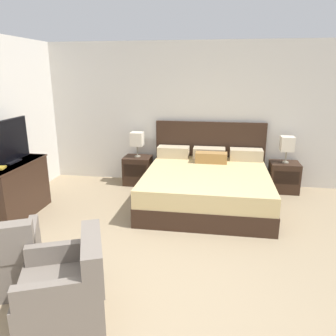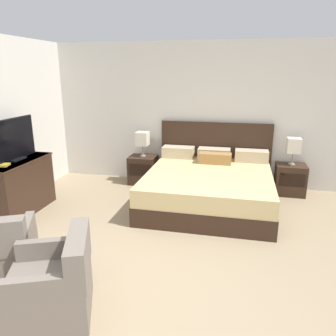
{
  "view_description": "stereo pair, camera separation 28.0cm",
  "coord_description": "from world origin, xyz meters",
  "px_view_note": "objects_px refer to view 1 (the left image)",
  "views": [
    {
      "loc": [
        0.63,
        -2.33,
        2.05
      ],
      "look_at": [
        -0.06,
        2.05,
        0.75
      ],
      "focal_mm": 35.0,
      "sensor_mm": 36.0,
      "label": 1
    },
    {
      "loc": [
        0.9,
        -2.28,
        2.05
      ],
      "look_at": [
        -0.06,
        2.05,
        0.75
      ],
      "focal_mm": 35.0,
      "sensor_mm": 36.0,
      "label": 2
    }
  ],
  "objects_px": {
    "table_lamp_left": "(137,139)",
    "bed": "(207,185)",
    "armchair_companion": "(67,291)",
    "tv": "(8,142)",
    "nightstand_left": "(138,170)",
    "nightstand_right": "(284,177)",
    "dresser": "(13,189)",
    "armchair_by_window": "(2,261)",
    "table_lamp_right": "(287,144)"
  },
  "relations": [
    {
      "from": "table_lamp_left",
      "to": "bed",
      "type": "bearing_deg",
      "value": -29.15
    },
    {
      "from": "armchair_companion",
      "to": "tv",
      "type": "bearing_deg",
      "value": 131.87
    },
    {
      "from": "bed",
      "to": "tv",
      "type": "xyz_separation_m",
      "value": [
        -2.77,
        -0.93,
        0.8
      ]
    },
    {
      "from": "nightstand_left",
      "to": "armchair_companion",
      "type": "height_order",
      "value": "armchair_companion"
    },
    {
      "from": "tv",
      "to": "armchair_companion",
      "type": "distance_m",
      "value": 2.72
    },
    {
      "from": "nightstand_left",
      "to": "tv",
      "type": "distance_m",
      "value": 2.36
    },
    {
      "from": "nightstand_right",
      "to": "tv",
      "type": "xyz_separation_m",
      "value": [
        -4.1,
        -1.67,
        0.84
      ]
    },
    {
      "from": "nightstand_left",
      "to": "table_lamp_left",
      "type": "distance_m",
      "value": 0.59
    },
    {
      "from": "bed",
      "to": "dresser",
      "type": "xyz_separation_m",
      "value": [
        -2.78,
        -0.97,
        0.11
      ]
    },
    {
      "from": "bed",
      "to": "armchair_by_window",
      "type": "relative_size",
      "value": 2.27
    },
    {
      "from": "table_lamp_right",
      "to": "armchair_companion",
      "type": "distance_m",
      "value": 4.35
    },
    {
      "from": "tv",
      "to": "table_lamp_left",
      "type": "bearing_deg",
      "value": 49.23
    },
    {
      "from": "armchair_by_window",
      "to": "tv",
      "type": "bearing_deg",
      "value": 119.26
    },
    {
      "from": "table_lamp_right",
      "to": "armchair_by_window",
      "type": "bearing_deg",
      "value": -134.55
    },
    {
      "from": "table_lamp_left",
      "to": "armchair_by_window",
      "type": "bearing_deg",
      "value": -99.54
    },
    {
      "from": "bed",
      "to": "table_lamp_right",
      "type": "bearing_deg",
      "value": 29.16
    },
    {
      "from": "table_lamp_right",
      "to": "dresser",
      "type": "height_order",
      "value": "table_lamp_right"
    },
    {
      "from": "bed",
      "to": "table_lamp_right",
      "type": "distance_m",
      "value": 1.62
    },
    {
      "from": "bed",
      "to": "dresser",
      "type": "bearing_deg",
      "value": -160.81
    },
    {
      "from": "tv",
      "to": "armchair_companion",
      "type": "bearing_deg",
      "value": -48.13
    },
    {
      "from": "bed",
      "to": "nightstand_left",
      "type": "height_order",
      "value": "bed"
    },
    {
      "from": "table_lamp_right",
      "to": "armchair_companion",
      "type": "relative_size",
      "value": 0.52
    },
    {
      "from": "table_lamp_left",
      "to": "table_lamp_right",
      "type": "xyz_separation_m",
      "value": [
        2.66,
        0.0,
        0.0
      ]
    },
    {
      "from": "nightstand_left",
      "to": "tv",
      "type": "relative_size",
      "value": 0.58
    },
    {
      "from": "bed",
      "to": "nightstand_left",
      "type": "distance_m",
      "value": 1.53
    },
    {
      "from": "tv",
      "to": "armchair_companion",
      "type": "height_order",
      "value": "tv"
    },
    {
      "from": "nightstand_left",
      "to": "armchair_by_window",
      "type": "relative_size",
      "value": 0.57
    },
    {
      "from": "table_lamp_right",
      "to": "nightstand_right",
      "type": "bearing_deg",
      "value": -90.0
    },
    {
      "from": "nightstand_right",
      "to": "dresser",
      "type": "distance_m",
      "value": 4.45
    },
    {
      "from": "nightstand_right",
      "to": "nightstand_left",
      "type": "bearing_deg",
      "value": 180.0
    },
    {
      "from": "nightstand_left",
      "to": "armchair_by_window",
      "type": "bearing_deg",
      "value": -99.54
    },
    {
      "from": "table_lamp_right",
      "to": "dresser",
      "type": "xyz_separation_m",
      "value": [
        -4.11,
        -1.71,
        -0.44
      ]
    },
    {
      "from": "bed",
      "to": "nightstand_right",
      "type": "distance_m",
      "value": 1.52
    },
    {
      "from": "bed",
      "to": "tv",
      "type": "distance_m",
      "value": 3.03
    },
    {
      "from": "tv",
      "to": "nightstand_right",
      "type": "bearing_deg",
      "value": 22.13
    },
    {
      "from": "table_lamp_left",
      "to": "nightstand_right",
      "type": "bearing_deg",
      "value": -0.03
    },
    {
      "from": "table_lamp_left",
      "to": "dresser",
      "type": "xyz_separation_m",
      "value": [
        -1.44,
        -1.71,
        -0.44
      ]
    },
    {
      "from": "nightstand_right",
      "to": "table_lamp_right",
      "type": "height_order",
      "value": "table_lamp_right"
    },
    {
      "from": "nightstand_right",
      "to": "table_lamp_left",
      "type": "xyz_separation_m",
      "value": [
        -2.66,
        0.0,
        0.59
      ]
    },
    {
      "from": "dresser",
      "to": "armchair_by_window",
      "type": "xyz_separation_m",
      "value": [
        0.89,
        -1.55,
        -0.13
      ]
    },
    {
      "from": "tv",
      "to": "armchair_companion",
      "type": "xyz_separation_m",
      "value": [
        1.73,
        -1.93,
        -0.82
      ]
    },
    {
      "from": "table_lamp_right",
      "to": "armchair_companion",
      "type": "bearing_deg",
      "value": -123.43
    },
    {
      "from": "bed",
      "to": "armchair_companion",
      "type": "bearing_deg",
      "value": -110.09
    },
    {
      "from": "armchair_by_window",
      "to": "armchair_companion",
      "type": "distance_m",
      "value": 0.9
    },
    {
      "from": "nightstand_left",
      "to": "dresser",
      "type": "xyz_separation_m",
      "value": [
        -1.44,
        -1.71,
        0.15
      ]
    },
    {
      "from": "table_lamp_right",
      "to": "tv",
      "type": "distance_m",
      "value": 4.44
    },
    {
      "from": "nightstand_left",
      "to": "armchair_companion",
      "type": "distance_m",
      "value": 3.61
    },
    {
      "from": "bed",
      "to": "armchair_by_window",
      "type": "distance_m",
      "value": 3.14
    },
    {
      "from": "table_lamp_left",
      "to": "dresser",
      "type": "bearing_deg",
      "value": -130.17
    },
    {
      "from": "nightstand_right",
      "to": "table_lamp_right",
      "type": "xyz_separation_m",
      "value": [
        0.0,
        0.0,
        0.59
      ]
    }
  ]
}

